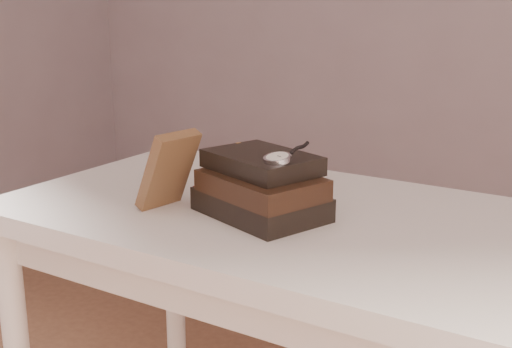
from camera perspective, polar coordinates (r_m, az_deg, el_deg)
The scene contains 5 objects.
table at distance 1.27m, azimuth 1.55°, elevation -6.84°, with size 1.00×0.60×0.75m.
book_stack at distance 1.18m, azimuth 0.45°, elevation -1.16°, with size 0.26×0.22×0.11m.
journal at distance 1.22m, azimuth -7.48°, elevation 0.35°, with size 0.02×0.09×0.15m, color #472D1B.
pocket_watch at distance 1.12m, azimuth 2.07°, elevation 1.47°, with size 0.06×0.15×0.02m.
eyeglasses at distance 1.28m, azimuth 0.81°, elevation 0.68°, with size 0.12×0.13×0.04m.
Camera 1 is at (0.60, -0.67, 1.13)m, focal length 46.94 mm.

